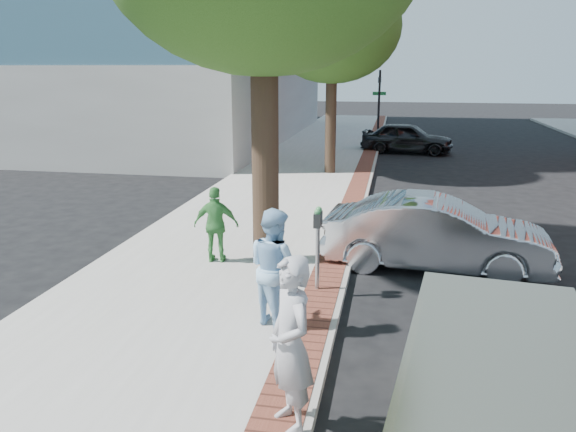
% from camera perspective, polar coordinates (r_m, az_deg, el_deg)
% --- Properties ---
extents(ground, '(120.00, 120.00, 0.00)m').
position_cam_1_polar(ground, '(9.56, -1.25, -9.36)').
color(ground, black).
rests_on(ground, ground).
extents(sidewalk, '(5.00, 60.00, 0.15)m').
position_cam_1_polar(sidewalk, '(17.29, -0.59, 2.00)').
color(sidewalk, '#9E9991').
rests_on(sidewalk, ground).
extents(brick_strip, '(0.60, 60.00, 0.01)m').
position_cam_1_polar(brick_strip, '(16.98, 6.71, 1.94)').
color(brick_strip, brown).
rests_on(brick_strip, sidewalk).
extents(curb, '(0.10, 60.00, 0.15)m').
position_cam_1_polar(curb, '(16.98, 7.88, 1.62)').
color(curb, gray).
rests_on(curb, ground).
extents(office_base, '(18.20, 22.20, 4.00)m').
position_cam_1_polar(office_base, '(33.99, -15.38, 11.09)').
color(office_base, gray).
rests_on(office_base, ground).
extents(signal_near, '(0.70, 0.15, 3.80)m').
position_cam_1_polar(signal_near, '(30.58, 9.23, 11.53)').
color(signal_near, black).
rests_on(signal_near, ground).
extents(tree_far, '(4.80, 4.80, 7.14)m').
position_cam_1_polar(tree_far, '(20.70, 4.55, 18.62)').
color(tree_far, black).
rests_on(tree_far, sidewalk).
extents(parking_meter, '(0.12, 0.32, 1.47)m').
position_cam_1_polar(parking_meter, '(9.60, 3.05, -1.58)').
color(parking_meter, gray).
rests_on(parking_meter, sidewalk).
extents(person_gray, '(0.77, 0.84, 1.93)m').
position_cam_1_polar(person_gray, '(6.01, 0.25, -12.94)').
color(person_gray, '#A3A2A7').
rests_on(person_gray, sidewalk).
extents(person_officer, '(1.11, 1.09, 1.80)m').
position_cam_1_polar(person_officer, '(8.36, -1.38, -5.22)').
color(person_officer, '#96C4E9').
rests_on(person_officer, sidewalk).
extents(person_green, '(0.93, 0.46, 1.52)m').
position_cam_1_polar(person_green, '(11.18, -7.30, -0.88)').
color(person_green, '#429144').
rests_on(person_green, sidewalk).
extents(sedan_silver, '(4.52, 1.93, 1.45)m').
position_cam_1_polar(sedan_silver, '(11.49, 14.82, -1.80)').
color(sedan_silver, '#B9BBC1').
rests_on(sedan_silver, ground).
extents(bg_car, '(4.42, 2.27, 1.44)m').
position_cam_1_polar(bg_car, '(27.25, 12.00, 7.78)').
color(bg_car, black).
rests_on(bg_car, ground).
extents(van, '(2.21, 4.54, 1.61)m').
position_cam_1_polar(van, '(5.67, 20.45, -18.57)').
color(van, gray).
rests_on(van, ground).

